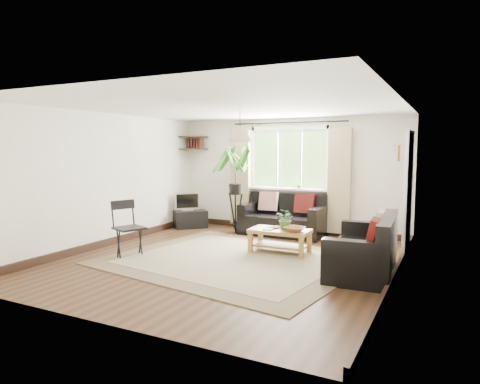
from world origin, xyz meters
The scene contains 24 objects.
floor centered at (0.00, 0.00, 0.00)m, with size 5.50×5.50×0.00m, color black.
ceiling centered at (0.00, 0.00, 2.40)m, with size 5.50×5.50×0.00m, color white.
wall_back centered at (0.00, 2.75, 1.20)m, with size 5.00×0.02×2.40m, color silver.
wall_front centered at (0.00, -2.75, 1.20)m, with size 5.00×0.02×2.40m, color silver.
wall_left centered at (-2.50, 0.00, 1.20)m, with size 0.02×5.50×2.40m, color silver.
wall_right centered at (2.50, 0.00, 1.20)m, with size 0.02×5.50×2.40m, color silver.
rug centered at (0.09, 0.04, 0.01)m, with size 3.71×3.18×0.02m, color #C2BA96.
window centered at (0.00, 2.71, 1.55)m, with size 2.50×0.16×2.16m, color white, non-canonical shape.
door centered at (2.47, 1.70, 1.00)m, with size 0.06×0.96×2.06m, color silver.
corner_shelf centered at (-2.25, 2.50, 1.89)m, with size 0.50×0.50×0.34m, color black, non-canonical shape.
pendant_lamp centered at (0.00, 0.40, 2.05)m, with size 0.36×0.36×0.54m, color beige, non-canonical shape.
wall_sconce centered at (2.43, 0.30, 1.74)m, with size 0.12×0.12×0.28m, color beige, non-canonical shape.
sofa_back centered at (0.04, 2.27, 0.40)m, with size 1.69×0.84×0.79m, color black, non-canonical shape.
sofa_right centered at (2.02, 0.26, 0.39)m, with size 0.84×1.67×0.79m, color black, non-canonical shape.
coffee_table centered at (0.55, 0.80, 0.20)m, with size 0.99×0.54×0.41m, color olive, non-canonical shape.
table_plant centered at (0.64, 0.85, 0.58)m, with size 0.32×0.27×0.35m, color #365D25.
bowl centered at (0.84, 0.72, 0.45)m, with size 0.33×0.33×0.08m, color brown.
book_a centered at (0.30, 0.71, 0.42)m, with size 0.16×0.22×0.02m, color white.
book_b centered at (0.35, 0.91, 0.42)m, with size 0.18×0.24×0.02m, color #512520.
tv_stand centered at (-2.08, 2.08, 0.19)m, with size 0.71×0.40×0.38m, color black.
tv centered at (-2.17, 2.08, 0.59)m, with size 0.55×0.18×0.42m, color #A5A5AA, non-canonical shape.
palm_stand centered at (-0.91, 2.01, 0.91)m, with size 0.71×0.71×1.82m, color black, non-canonical shape.
folding_chair centered at (-1.55, -0.53, 0.46)m, with size 0.47×0.47×0.91m, color black, non-canonical shape.
sill_plant centered at (0.25, 2.63, 1.06)m, with size 0.14×0.10×0.27m, color #2D6023.
Camera 1 is at (3.13, -5.85, 1.76)m, focal length 32.00 mm.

